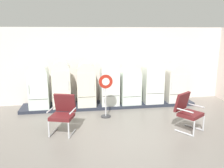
{
  "coord_description": "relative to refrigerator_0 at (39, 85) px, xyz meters",
  "views": [
    {
      "loc": [
        -1.21,
        -5.12,
        2.69
      ],
      "look_at": [
        0.05,
        2.75,
        0.89
      ],
      "focal_mm": 37.44,
      "sensor_mm": 36.0,
      "label": 1
    }
  ],
  "objects": [
    {
      "name": "refrigerator_5",
      "position": [
        4.04,
        0.04,
        0.05
      ],
      "size": [
        0.67,
        0.73,
        1.63
      ],
      "color": "white",
      "rests_on": "display_plinth"
    },
    {
      "name": "display_plinth",
      "position": [
        2.44,
        0.13,
        -0.87
      ],
      "size": [
        6.26,
        0.95,
        0.1
      ],
      "primitive_type": "cube",
      "color": "#252A36",
      "rests_on": "ground"
    },
    {
      "name": "armchair_right",
      "position": [
        4.24,
        -2.33,
        -0.34
      ],
      "size": [
        0.84,
        0.86,
        1.04
      ],
      "color": "silver",
      "rests_on": "ground"
    },
    {
      "name": "armchair_left",
      "position": [
        0.88,
        -1.95,
        -0.34
      ],
      "size": [
        0.76,
        0.79,
        1.04
      ],
      "color": "silver",
      "rests_on": "ground"
    },
    {
      "name": "refrigerator_2",
      "position": [
        1.6,
        0.01,
        0.01
      ],
      "size": [
        0.64,
        0.67,
        1.55
      ],
      "color": "silver",
      "rests_on": "display_plinth"
    },
    {
      "name": "ground",
      "position": [
        2.44,
        -2.9,
        -0.94
      ],
      "size": [
        12.0,
        10.0,
        0.05
      ],
      "primitive_type": "cube",
      "color": "slate"
    },
    {
      "name": "refrigerator_4",
      "position": [
        3.2,
        0.01,
        -0.09
      ],
      "size": [
        0.7,
        0.67,
        1.39
      ],
      "color": "silver",
      "rests_on": "display_plinth"
    },
    {
      "name": "refrigerator_0",
      "position": [
        0.0,
        0.0,
        0.0
      ],
      "size": [
        0.67,
        0.64,
        1.54
      ],
      "color": "silver",
      "rests_on": "display_plinth"
    },
    {
      "name": "refrigerator_6",
      "position": [
        4.9,
        0.02,
        -0.07
      ],
      "size": [
        0.64,
        0.69,
        1.4
      ],
      "color": "silver",
      "rests_on": "display_plinth"
    },
    {
      "name": "sign_stand",
      "position": [
        2.16,
        -0.99,
        -0.26
      ],
      "size": [
        0.44,
        0.32,
        1.38
      ],
      "color": "#2D2D30",
      "rests_on": "ground"
    },
    {
      "name": "refrigerator_1",
      "position": [
        0.76,
        -0.01,
        0.05
      ],
      "size": [
        0.62,
        0.61,
        1.63
      ],
      "color": "silver",
      "rests_on": "display_plinth"
    },
    {
      "name": "refrigerator_3",
      "position": [
        2.44,
        0.02,
        0.01
      ],
      "size": [
        0.63,
        0.67,
        1.55
      ],
      "color": "silver",
      "rests_on": "display_plinth"
    },
    {
      "name": "back_wall",
      "position": [
        2.44,
        0.76,
        0.51
      ],
      "size": [
        11.76,
        0.12,
        2.84
      ],
      "color": "silver",
      "rests_on": "ground"
    }
  ]
}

